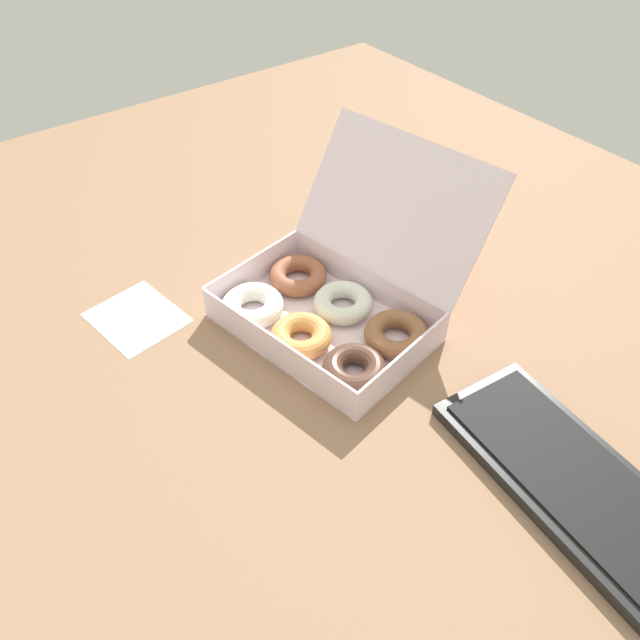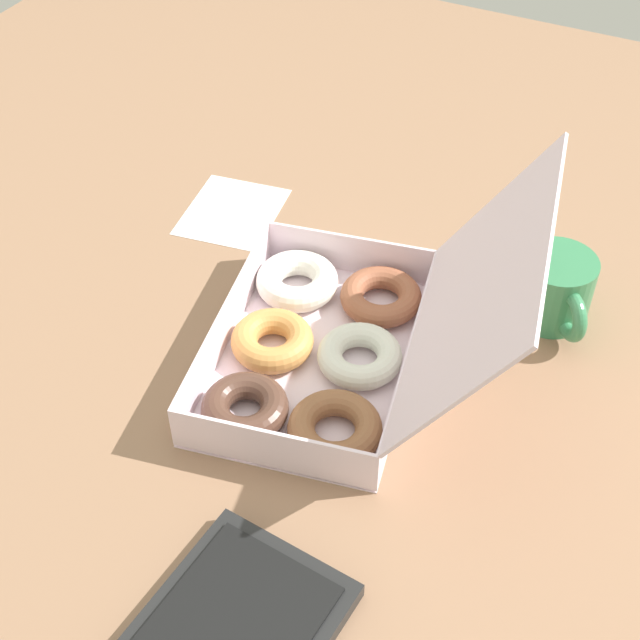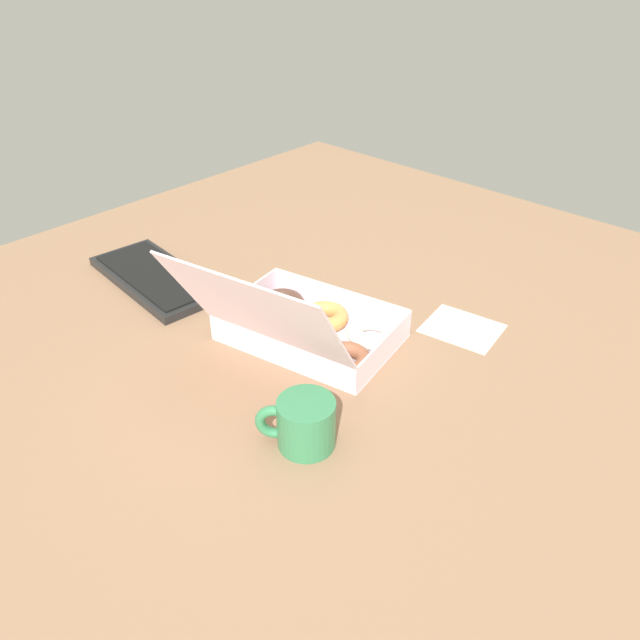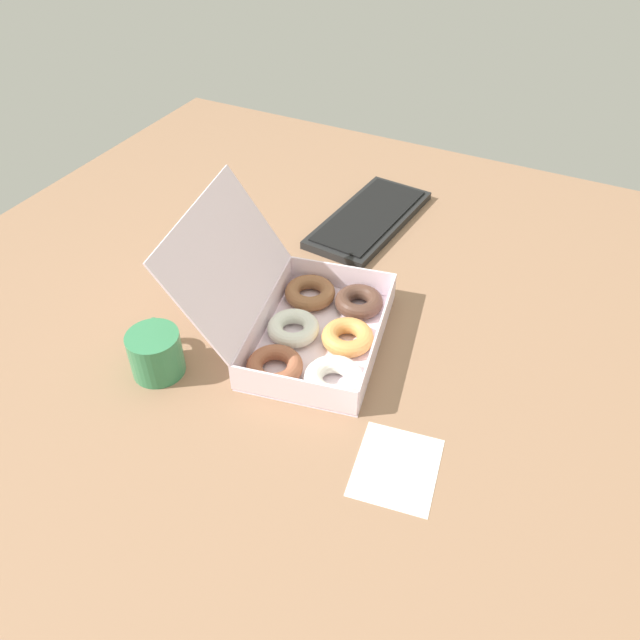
{
  "view_description": "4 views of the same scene",
  "coord_description": "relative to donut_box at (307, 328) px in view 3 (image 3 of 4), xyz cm",
  "views": [
    {
      "loc": [
        62.67,
        -40.6,
        68.63
      ],
      "look_at": [
        6.86,
        1.04,
        3.83
      ],
      "focal_mm": 35.0,
      "sensor_mm": 36.0,
      "label": 1
    },
    {
      "loc": [
        68.0,
        34.42,
        74.11
      ],
      "look_at": [
        3.79,
        2.58,
        5.01
      ],
      "focal_mm": 50.0,
      "sensor_mm": 36.0,
      "label": 2
    },
    {
      "loc": [
        -64.2,
        75.23,
        69.57
      ],
      "look_at": [
        2.53,
        3.3,
        5.52
      ],
      "focal_mm": 35.0,
      "sensor_mm": 36.0,
      "label": 3
    },
    {
      "loc": [
        -69.79,
        -34.78,
        78.45
      ],
      "look_at": [
        6.2,
        3.26,
        4.03
      ],
      "focal_mm": 35.0,
      "sensor_mm": 36.0,
      "label": 4
    }
  ],
  "objects": [
    {
      "name": "ground_plane",
      "position": [
        -4.78,
        -4.47,
        -4.32
      ],
      "size": [
        180.0,
        180.0,
        2.0
      ],
      "primitive_type": "cube",
      "color": "#936C50"
    },
    {
      "name": "donut_box",
      "position": [
        0.0,
        0.0,
        0.0
      ],
      "size": [
        37.92,
        39.1,
        24.3
      ],
      "color": "white",
      "rests_on": "ground_plane"
    },
    {
      "name": "keyboard",
      "position": [
        41.5,
        6.08,
        -2.26
      ],
      "size": [
        36.19,
        18.65,
        2.2
      ],
      "color": "black",
      "rests_on": "ground_plane"
    },
    {
      "name": "coffee_mug",
      "position": [
        -18.68,
        20.21,
        0.9
      ],
      "size": [
        11.31,
        10.17,
        8.22
      ],
      "color": "#378253",
      "rests_on": "ground_plane"
    },
    {
      "name": "paper_napkin",
      "position": [
        -19.46,
        -24.49,
        -3.24
      ],
      "size": [
        16.07,
        14.25,
        0.15
      ],
      "primitive_type": "cube",
      "rotation": [
        0.0,
        0.0,
        0.15
      ],
      "color": "white",
      "rests_on": "ground_plane"
    }
  ]
}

